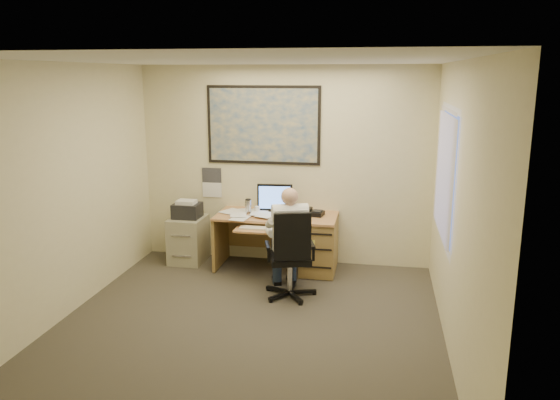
% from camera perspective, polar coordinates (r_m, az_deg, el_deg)
% --- Properties ---
extents(room_shell, '(4.00, 4.50, 2.70)m').
position_cam_1_polar(room_shell, '(5.32, -3.85, -0.31)').
color(room_shell, '#3D392F').
rests_on(room_shell, ground).
extents(desk, '(1.60, 0.97, 1.13)m').
position_cam_1_polar(desk, '(7.30, 2.16, -3.94)').
color(desk, tan).
rests_on(desk, ground).
extents(world_map, '(1.56, 0.03, 1.06)m').
position_cam_1_polar(world_map, '(7.44, -1.77, 7.82)').
color(world_map, '#1E4C93').
rests_on(world_map, room_shell).
extents(wall_calendar, '(0.28, 0.01, 0.42)m').
position_cam_1_polar(wall_calendar, '(7.76, -7.13, 1.82)').
color(wall_calendar, white).
rests_on(wall_calendar, room_shell).
extents(window_blinds, '(0.06, 1.40, 1.30)m').
position_cam_1_polar(window_blinds, '(5.94, 16.92, 2.52)').
color(window_blinds, beige).
rests_on(window_blinds, room_shell).
extents(filing_cabinet, '(0.46, 0.55, 0.89)m').
position_cam_1_polar(filing_cabinet, '(7.74, -9.57, -3.66)').
color(filing_cabinet, '#A5A185').
rests_on(filing_cabinet, ground).
extents(office_chair, '(0.79, 0.79, 1.07)m').
position_cam_1_polar(office_chair, '(6.44, 0.83, -7.53)').
color(office_chair, black).
rests_on(office_chair, ground).
extents(person, '(0.75, 0.89, 1.30)m').
position_cam_1_polar(person, '(6.40, 1.09, -4.45)').
color(person, white).
rests_on(person, office_chair).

